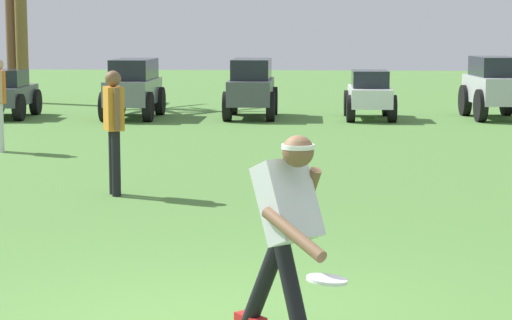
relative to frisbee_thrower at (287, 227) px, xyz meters
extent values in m
cylinder|color=black|center=(0.04, -0.05, -0.44)|extent=(0.32, 0.34, 0.72)
cylinder|color=black|center=(-0.16, 0.19, -0.44)|extent=(0.38, 0.41, 0.69)
cube|color=silver|center=(0.00, 0.00, 0.17)|extent=(0.52, 0.52, 0.58)
sphere|color=brown|center=(0.07, -0.08, 0.52)|extent=(0.30, 0.30, 0.21)
cylinder|color=white|center=(0.07, -0.08, 0.55)|extent=(0.30, 0.30, 0.03)
cylinder|color=brown|center=(0.05, -0.33, 0.02)|extent=(0.44, 0.48, 0.27)
cylinder|color=brown|center=(0.12, 0.17, 0.14)|extent=(0.25, 0.27, 0.49)
cylinder|color=white|center=(0.27, -0.60, -0.20)|extent=(0.31, 0.31, 0.05)
cylinder|color=silver|center=(-5.16, 9.75, -0.39)|extent=(0.15, 0.15, 0.82)
cylinder|color=tan|center=(-5.11, 9.64, 0.30)|extent=(0.10, 0.10, 0.52)
cylinder|color=black|center=(-2.34, 5.63, -0.39)|extent=(0.14, 0.14, 0.82)
cylinder|color=black|center=(-2.41, 5.79, -0.39)|extent=(0.14, 0.14, 0.82)
cube|color=orange|center=(-2.37, 5.71, 0.29)|extent=(0.32, 0.39, 0.54)
cylinder|color=brown|center=(-2.29, 5.52, 0.30)|extent=(0.09, 0.09, 0.52)
cylinder|color=brown|center=(-2.45, 5.90, 0.30)|extent=(0.09, 0.09, 0.52)
sphere|color=brown|center=(-2.37, 5.71, 0.66)|extent=(0.26, 0.26, 0.20)
cube|color=#474C51|center=(-7.01, 15.90, -0.29)|extent=(1.00, 2.24, 0.42)
cube|color=#1E232B|center=(-7.01, 15.80, 0.11)|extent=(0.84, 1.14, 0.38)
cylinder|color=black|center=(-6.60, 16.69, -0.50)|extent=(0.21, 0.61, 0.60)
cylinder|color=black|center=(-6.52, 15.16, -0.50)|extent=(0.21, 0.61, 0.60)
cube|color=slate|center=(-4.11, 15.98, -0.19)|extent=(0.98, 2.41, 0.55)
cube|color=#1E232B|center=(-4.12, 16.13, 0.31)|extent=(0.86, 1.81, 0.46)
cylinder|color=black|center=(-4.60, 16.82, -0.47)|extent=(0.19, 0.66, 0.66)
cylinder|color=black|center=(-3.64, 16.82, -0.47)|extent=(0.19, 0.66, 0.66)
cylinder|color=black|center=(-4.59, 15.14, -0.47)|extent=(0.19, 0.66, 0.66)
cylinder|color=black|center=(-3.63, 15.15, -0.47)|extent=(0.19, 0.66, 0.66)
cube|color=#474C51|center=(-1.44, 16.24, -0.19)|extent=(0.99, 2.41, 0.55)
cube|color=#1E232B|center=(-1.44, 16.39, 0.31)|extent=(0.87, 1.81, 0.46)
cylinder|color=black|center=(-1.93, 17.07, -0.47)|extent=(0.19, 0.66, 0.66)
cylinder|color=black|center=(-0.97, 17.08, -0.47)|extent=(0.19, 0.66, 0.66)
cylinder|color=black|center=(-1.91, 15.39, -0.47)|extent=(0.19, 0.66, 0.66)
cylinder|color=black|center=(-0.95, 15.41, -0.47)|extent=(0.19, 0.66, 0.66)
cube|color=silver|center=(1.25, 16.15, -0.29)|extent=(0.94, 2.22, 0.42)
cube|color=#1E232B|center=(1.25, 16.05, 0.11)|extent=(0.81, 1.11, 0.38)
cylinder|color=black|center=(0.78, 16.91, -0.50)|extent=(0.19, 0.60, 0.60)
cylinder|color=black|center=(1.68, 16.93, -0.50)|extent=(0.19, 0.60, 0.60)
cylinder|color=black|center=(0.81, 15.37, -0.50)|extent=(0.19, 0.60, 0.60)
cylinder|color=black|center=(1.71, 15.39, -0.50)|extent=(0.19, 0.60, 0.60)
cube|color=#B7BABF|center=(4.08, 16.42, -0.14)|extent=(1.17, 2.42, 0.60)
cube|color=#1E232B|center=(4.08, 16.47, 0.38)|extent=(0.99, 1.62, 0.44)
cylinder|color=black|center=(3.53, 17.16, -0.44)|extent=(0.24, 0.73, 0.72)
cylinder|color=black|center=(4.50, 17.24, -0.44)|extent=(0.24, 0.73, 0.72)
cylinder|color=black|center=(3.66, 15.60, -0.44)|extent=(0.24, 0.73, 0.72)
cylinder|color=brown|center=(-8.33, 20.49, 1.76)|extent=(0.32, 0.32, 5.12)
camera|label=1|loc=(0.24, -6.47, 1.33)|focal=70.00mm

